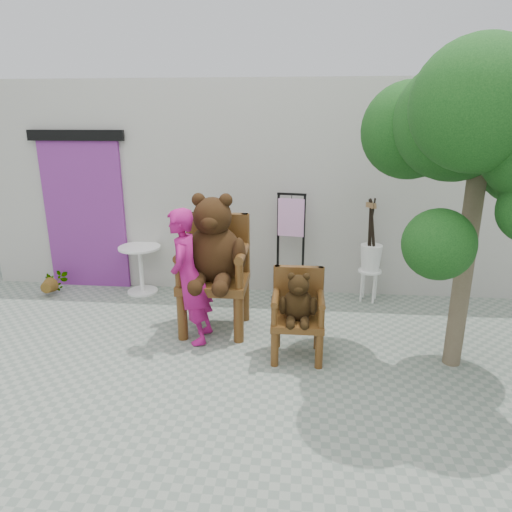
{
  "coord_description": "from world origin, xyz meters",
  "views": [
    {
      "loc": [
        0.16,
        -3.79,
        2.51
      ],
      "look_at": [
        -0.33,
        1.25,
        0.95
      ],
      "focal_mm": 32.0,
      "sensor_mm": 36.0,
      "label": 1
    }
  ],
  "objects_px": {
    "person": "(189,277)",
    "tree": "(492,133)",
    "cafe_table": "(141,264)",
    "stool_bucket": "(371,257)",
    "chair_big": "(214,254)",
    "display_stand": "(290,259)",
    "chair_small": "(298,306)"
  },
  "relations": [
    {
      "from": "display_stand",
      "to": "stool_bucket",
      "type": "relative_size",
      "value": 1.04
    },
    {
      "from": "chair_big",
      "to": "display_stand",
      "type": "distance_m",
      "value": 1.44
    },
    {
      "from": "chair_small",
      "to": "tree",
      "type": "relative_size",
      "value": 0.31
    },
    {
      "from": "chair_big",
      "to": "stool_bucket",
      "type": "relative_size",
      "value": 1.15
    },
    {
      "from": "chair_small",
      "to": "stool_bucket",
      "type": "bearing_deg",
      "value": 59.22
    },
    {
      "from": "chair_small",
      "to": "tree",
      "type": "height_order",
      "value": "tree"
    },
    {
      "from": "tree",
      "to": "chair_small",
      "type": "bearing_deg",
      "value": 173.11
    },
    {
      "from": "chair_big",
      "to": "tree",
      "type": "bearing_deg",
      "value": -16.34
    },
    {
      "from": "stool_bucket",
      "to": "tree",
      "type": "bearing_deg",
      "value": -70.71
    },
    {
      "from": "chair_big",
      "to": "tree",
      "type": "height_order",
      "value": "tree"
    },
    {
      "from": "chair_small",
      "to": "display_stand",
      "type": "distance_m",
      "value": 1.66
    },
    {
      "from": "person",
      "to": "tree",
      "type": "xyz_separation_m",
      "value": [
        2.86,
        -0.44,
        1.59
      ]
    },
    {
      "from": "cafe_table",
      "to": "display_stand",
      "type": "relative_size",
      "value": 0.47
    },
    {
      "from": "chair_big",
      "to": "display_stand",
      "type": "relative_size",
      "value": 1.11
    },
    {
      "from": "cafe_table",
      "to": "tree",
      "type": "xyz_separation_m",
      "value": [
        3.94,
        -1.85,
        1.93
      ]
    },
    {
      "from": "chair_big",
      "to": "cafe_table",
      "type": "bearing_deg",
      "value": 140.22
    },
    {
      "from": "chair_small",
      "to": "display_stand",
      "type": "bearing_deg",
      "value": 94.2
    },
    {
      "from": "cafe_table",
      "to": "stool_bucket",
      "type": "relative_size",
      "value": 0.48
    },
    {
      "from": "chair_small",
      "to": "stool_bucket",
      "type": "height_order",
      "value": "stool_bucket"
    },
    {
      "from": "chair_small",
      "to": "tree",
      "type": "bearing_deg",
      "value": -6.89
    },
    {
      "from": "cafe_table",
      "to": "stool_bucket",
      "type": "distance_m",
      "value": 3.29
    },
    {
      "from": "stool_bucket",
      "to": "tree",
      "type": "xyz_separation_m",
      "value": [
        0.65,
        -1.85,
        1.72
      ]
    },
    {
      "from": "display_stand",
      "to": "stool_bucket",
      "type": "xyz_separation_m",
      "value": [
        1.11,
        0.0,
        0.06
      ]
    },
    {
      "from": "display_stand",
      "to": "tree",
      "type": "height_order",
      "value": "tree"
    },
    {
      "from": "chair_small",
      "to": "cafe_table",
      "type": "height_order",
      "value": "chair_small"
    },
    {
      "from": "person",
      "to": "stool_bucket",
      "type": "relative_size",
      "value": 1.07
    },
    {
      "from": "chair_big",
      "to": "tree",
      "type": "relative_size",
      "value": 0.53
    },
    {
      "from": "chair_small",
      "to": "person",
      "type": "bearing_deg",
      "value": 168.86
    },
    {
      "from": "person",
      "to": "cafe_table",
      "type": "xyz_separation_m",
      "value": [
        -1.08,
        1.42,
        -0.34
      ]
    },
    {
      "from": "chair_small",
      "to": "stool_bucket",
      "type": "relative_size",
      "value": 0.66
    },
    {
      "from": "person",
      "to": "display_stand",
      "type": "xyz_separation_m",
      "value": [
        1.1,
        1.41,
        -0.19
      ]
    },
    {
      "from": "chair_big",
      "to": "person",
      "type": "height_order",
      "value": "chair_big"
    }
  ]
}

